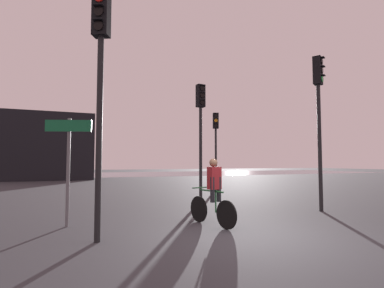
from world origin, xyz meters
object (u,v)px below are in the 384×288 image
Objects in this scene: distant_building at (38,147)px; direction_sign_post at (68,155)px; traffic_light_far_right at (216,136)px; traffic_light_center at (201,120)px; traffic_light_near_left at (100,68)px; traffic_light_near_right at (319,104)px; cyclist at (213,192)px.

distant_building is 3.53× the size of direction_sign_post.
traffic_light_far_right is 10.89m from direction_sign_post.
traffic_light_far_right is 1.68× the size of direction_sign_post.
direction_sign_post is (-4.75, -3.00, -1.50)m from traffic_light_center.
traffic_light_near_left is 2.48m from direction_sign_post.
traffic_light_near_right is 6.91m from traffic_light_near_left.
traffic_light_near_left reaches higher than traffic_light_far_right.
traffic_light_near_left is at bearing 41.12° from traffic_light_center.
cyclist is (3.29, -1.19, -0.88)m from direction_sign_post.
direction_sign_post is at bearing 24.98° from traffic_light_center.
traffic_light_near_left is (-6.80, -1.23, 0.01)m from traffic_light_near_right.
distant_building is 1.86× the size of traffic_light_near_right.
traffic_light_center is 5.03m from cyclist.
distant_building is at bearing -54.47° from traffic_light_near_left.
direction_sign_post is 3.61m from cyclist.
traffic_light_far_right is 11.71m from traffic_light_near_left.
direction_sign_post is (-0.58, 1.70, -1.71)m from traffic_light_near_left.
traffic_light_center reaches higher than traffic_light_far_right.
traffic_light_near_right is at bearing -65.00° from distant_building.
traffic_light_center is at bearing 56.41° from cyclist.
direction_sign_post is (-7.38, 0.47, -1.70)m from traffic_light_near_right.
direction_sign_post is at bearing 63.97° from traffic_light_far_right.
traffic_light_near_left reaches higher than cyclist.
distant_building is 21.67m from direction_sign_post.
traffic_light_near_left reaches higher than traffic_light_near_right.
traffic_light_near_right is 4.36m from traffic_light_center.
traffic_light_far_right is 10.09m from cyclist.
traffic_light_center is 2.77× the size of cyclist.
traffic_light_center is at bearing -128.88° from direction_sign_post.
traffic_light_near_right reaches higher than direction_sign_post.
distant_building is 5.51× the size of cyclist.
traffic_light_near_right is 1.89× the size of direction_sign_post.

